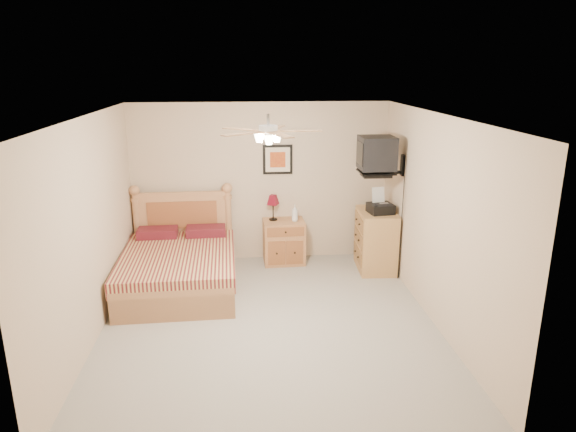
# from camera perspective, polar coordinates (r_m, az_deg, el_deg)

# --- Properties ---
(floor) EXTENTS (4.50, 4.50, 0.00)m
(floor) POSITION_cam_1_polar(r_m,az_deg,el_deg) (6.41, -2.07, -11.79)
(floor) COLOR gray
(floor) RESTS_ON ground
(ceiling) EXTENTS (4.00, 4.50, 0.04)m
(ceiling) POSITION_cam_1_polar(r_m,az_deg,el_deg) (5.68, -2.34, 11.05)
(ceiling) COLOR white
(ceiling) RESTS_ON ground
(wall_back) EXTENTS (4.00, 0.04, 2.50)m
(wall_back) POSITION_cam_1_polar(r_m,az_deg,el_deg) (8.10, -3.06, 3.70)
(wall_back) COLOR #CBB296
(wall_back) RESTS_ON ground
(wall_front) EXTENTS (4.00, 0.04, 2.50)m
(wall_front) POSITION_cam_1_polar(r_m,az_deg,el_deg) (3.84, -0.35, -11.18)
(wall_front) COLOR #CBB296
(wall_front) RESTS_ON ground
(wall_left) EXTENTS (0.04, 4.50, 2.50)m
(wall_left) POSITION_cam_1_polar(r_m,az_deg,el_deg) (6.16, -21.12, -1.51)
(wall_left) COLOR #CBB296
(wall_left) RESTS_ON ground
(wall_right) EXTENTS (0.04, 4.50, 2.50)m
(wall_right) POSITION_cam_1_polar(r_m,az_deg,el_deg) (6.34, 16.15, -0.54)
(wall_right) COLOR #CBB296
(wall_right) RESTS_ON ground
(bed) EXTENTS (1.57, 2.03, 1.29)m
(bed) POSITION_cam_1_polar(r_m,az_deg,el_deg) (7.23, -12.17, -3.23)
(bed) COLOR tan
(bed) RESTS_ON ground
(nightstand) EXTENTS (0.65, 0.50, 0.69)m
(nightstand) POSITION_cam_1_polar(r_m,az_deg,el_deg) (8.13, -0.47, -2.86)
(nightstand) COLOR #A56539
(nightstand) RESTS_ON ground
(table_lamp) EXTENTS (0.28, 0.28, 0.40)m
(table_lamp) POSITION_cam_1_polar(r_m,az_deg,el_deg) (8.02, -1.67, 0.96)
(table_lamp) COLOR #610918
(table_lamp) RESTS_ON nightstand
(lotion_bottle) EXTENTS (0.11, 0.11, 0.26)m
(lotion_bottle) POSITION_cam_1_polar(r_m,az_deg,el_deg) (7.97, 0.77, 0.34)
(lotion_bottle) COLOR white
(lotion_bottle) RESTS_ON nightstand
(framed_picture) EXTENTS (0.46, 0.04, 0.46)m
(framed_picture) POSITION_cam_1_polar(r_m,az_deg,el_deg) (8.02, -1.15, 6.30)
(framed_picture) COLOR black
(framed_picture) RESTS_ON wall_back
(dresser) EXTENTS (0.59, 0.81, 0.92)m
(dresser) POSITION_cam_1_polar(r_m,az_deg,el_deg) (7.95, 9.78, -2.67)
(dresser) COLOR #B77B45
(dresser) RESTS_ON ground
(fax_machine) EXTENTS (0.39, 0.41, 0.37)m
(fax_machine) POSITION_cam_1_polar(r_m,az_deg,el_deg) (7.69, 10.29, 1.66)
(fax_machine) COLOR black
(fax_machine) RESTS_ON dresser
(magazine_lower) EXTENTS (0.30, 0.34, 0.03)m
(magazine_lower) POSITION_cam_1_polar(r_m,az_deg,el_deg) (8.01, 9.48, 1.05)
(magazine_lower) COLOR beige
(magazine_lower) RESTS_ON dresser
(magazine_upper) EXTENTS (0.22, 0.28, 0.02)m
(magazine_upper) POSITION_cam_1_polar(r_m,az_deg,el_deg) (8.04, 9.48, 1.27)
(magazine_upper) COLOR gray
(magazine_upper) RESTS_ON magazine_lower
(wall_tv) EXTENTS (0.56, 0.46, 0.58)m
(wall_tv) POSITION_cam_1_polar(r_m,az_deg,el_deg) (7.38, 10.97, 6.61)
(wall_tv) COLOR black
(wall_tv) RESTS_ON wall_right
(ceiling_fan) EXTENTS (1.14, 1.14, 0.28)m
(ceiling_fan) POSITION_cam_1_polar(r_m,az_deg,el_deg) (5.49, -2.21, 9.40)
(ceiling_fan) COLOR silver
(ceiling_fan) RESTS_ON ceiling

